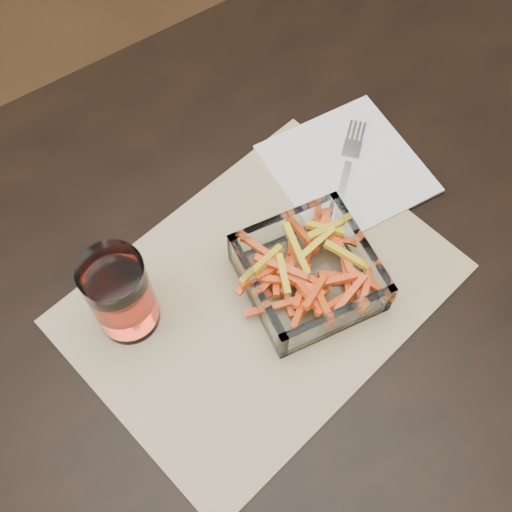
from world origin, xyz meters
The scene contains 6 objects.
dining_table centered at (0.00, 0.00, 0.66)m, with size 1.60×0.90×0.75m.
placemat centered at (-0.06, -0.01, 0.75)m, with size 0.45×0.33×0.00m, color tan.
glass_bowl centered at (-0.01, -0.03, 0.78)m, with size 0.17×0.17×0.06m.
tumbler centered at (-0.21, 0.05, 0.81)m, with size 0.07×0.07×0.13m.
napkin centered at (0.14, 0.07, 0.76)m, with size 0.19×0.19×0.00m, color white.
fork centered at (0.14, 0.07, 0.76)m, with size 0.15×0.13×0.00m.
Camera 1 is at (-0.25, -0.28, 1.48)m, focal length 45.00 mm.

